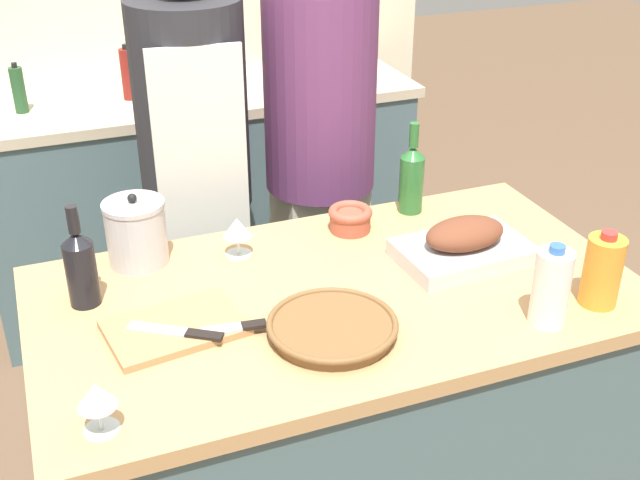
{
  "coord_description": "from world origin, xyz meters",
  "views": [
    {
      "loc": [
        -0.64,
        -1.54,
        1.91
      ],
      "look_at": [
        0.0,
        0.12,
        0.95
      ],
      "focal_mm": 45.0,
      "sensor_mm": 36.0,
      "label": 1
    }
  ],
  "objects_px": {
    "milk_jug": "(551,287)",
    "condiment_bottle_tall": "(343,55)",
    "stock_pot": "(136,232)",
    "person_cook_guest": "(320,154)",
    "person_cook_aproned": "(196,169)",
    "juice_jug": "(602,271)",
    "wine_glass_left": "(237,229)",
    "knife_paring": "(236,327)",
    "mixing_bowl": "(350,218)",
    "wine_bottle_dark": "(80,266)",
    "condiment_bottle_short": "(128,74)",
    "cutting_board": "(175,327)",
    "wine_glass_right": "(97,397)",
    "roasting_pan": "(464,245)",
    "condiment_bottle_extra": "(19,90)",
    "wine_bottle_green": "(412,177)",
    "wicker_basket": "(332,327)",
    "stand_mixer": "(290,40)",
    "knife_chef": "(179,332)"
  },
  "relations": [
    {
      "from": "wine_bottle_green",
      "to": "wine_glass_left",
      "type": "height_order",
      "value": "wine_bottle_green"
    },
    {
      "from": "mixing_bowl",
      "to": "knife_paring",
      "type": "height_order",
      "value": "mixing_bowl"
    },
    {
      "from": "wicker_basket",
      "to": "stand_mixer",
      "type": "relative_size",
      "value": 0.87
    },
    {
      "from": "wine_glass_right",
      "to": "condiment_bottle_extra",
      "type": "distance_m",
      "value": 1.79
    },
    {
      "from": "wine_glass_right",
      "to": "cutting_board",
      "type": "bearing_deg",
      "value": 54.07
    },
    {
      "from": "stock_pot",
      "to": "person_cook_guest",
      "type": "relative_size",
      "value": 0.12
    },
    {
      "from": "wine_bottle_dark",
      "to": "knife_paring",
      "type": "xyz_separation_m",
      "value": [
        0.3,
        -0.26,
        -0.08
      ]
    },
    {
      "from": "cutting_board",
      "to": "condiment_bottle_tall",
      "type": "height_order",
      "value": "condiment_bottle_tall"
    },
    {
      "from": "juice_jug",
      "to": "condiment_bottle_extra",
      "type": "xyz_separation_m",
      "value": [
        -1.2,
        1.77,
        0.05
      ]
    },
    {
      "from": "wicker_basket",
      "to": "cutting_board",
      "type": "bearing_deg",
      "value": 156.07
    },
    {
      "from": "knife_paring",
      "to": "stand_mixer",
      "type": "height_order",
      "value": "stand_mixer"
    },
    {
      "from": "knife_paring",
      "to": "condiment_bottle_short",
      "type": "bearing_deg",
      "value": 88.7
    },
    {
      "from": "stand_mixer",
      "to": "condiment_bottle_short",
      "type": "height_order",
      "value": "stand_mixer"
    },
    {
      "from": "person_cook_aproned",
      "to": "condiment_bottle_tall",
      "type": "bearing_deg",
      "value": 46.86
    },
    {
      "from": "knife_chef",
      "to": "person_cook_guest",
      "type": "relative_size",
      "value": 0.12
    },
    {
      "from": "wine_glass_right",
      "to": "condiment_bottle_extra",
      "type": "relative_size",
      "value": 0.6
    },
    {
      "from": "juice_jug",
      "to": "person_cook_aproned",
      "type": "relative_size",
      "value": 0.12
    },
    {
      "from": "cutting_board",
      "to": "wine_glass_left",
      "type": "distance_m",
      "value": 0.37
    },
    {
      "from": "wine_glass_right",
      "to": "stand_mixer",
      "type": "distance_m",
      "value": 2.17
    },
    {
      "from": "milk_jug",
      "to": "wine_bottle_green",
      "type": "bearing_deg",
      "value": 92.65
    },
    {
      "from": "wine_bottle_green",
      "to": "wine_glass_left",
      "type": "relative_size",
      "value": 2.51
    },
    {
      "from": "condiment_bottle_tall",
      "to": "wine_glass_right",
      "type": "bearing_deg",
      "value": -124.61
    },
    {
      "from": "wine_bottle_green",
      "to": "wine_bottle_dark",
      "type": "bearing_deg",
      "value": -169.99
    },
    {
      "from": "roasting_pan",
      "to": "wicker_basket",
      "type": "xyz_separation_m",
      "value": [
        -0.45,
        -0.19,
        -0.02
      ]
    },
    {
      "from": "knife_paring",
      "to": "stand_mixer",
      "type": "relative_size",
      "value": 0.44
    },
    {
      "from": "knife_paring",
      "to": "mixing_bowl",
      "type": "bearing_deg",
      "value": 40.76
    },
    {
      "from": "stand_mixer",
      "to": "condiment_bottle_extra",
      "type": "relative_size",
      "value": 1.83
    },
    {
      "from": "milk_jug",
      "to": "condiment_bottle_tall",
      "type": "xyz_separation_m",
      "value": [
        0.25,
        1.81,
        0.04
      ]
    },
    {
      "from": "mixing_bowl",
      "to": "wine_bottle_dark",
      "type": "bearing_deg",
      "value": -170.94
    },
    {
      "from": "wine_glass_right",
      "to": "person_cook_guest",
      "type": "relative_size",
      "value": 0.07
    },
    {
      "from": "mixing_bowl",
      "to": "person_cook_guest",
      "type": "distance_m",
      "value": 0.52
    },
    {
      "from": "mixing_bowl",
      "to": "milk_jug",
      "type": "distance_m",
      "value": 0.63
    },
    {
      "from": "juice_jug",
      "to": "condiment_bottle_short",
      "type": "xyz_separation_m",
      "value": [
        -0.8,
        1.78,
        0.06
      ]
    },
    {
      "from": "wine_glass_left",
      "to": "person_cook_aproned",
      "type": "relative_size",
      "value": 0.07
    },
    {
      "from": "milk_jug",
      "to": "stand_mixer",
      "type": "xyz_separation_m",
      "value": [
        0.05,
        1.89,
        0.1
      ]
    },
    {
      "from": "cutting_board",
      "to": "condiment_bottle_short",
      "type": "xyz_separation_m",
      "value": [
        0.16,
        1.53,
        0.14
      ]
    },
    {
      "from": "condiment_bottle_tall",
      "to": "condiment_bottle_extra",
      "type": "bearing_deg",
      "value": -178.87
    },
    {
      "from": "roasting_pan",
      "to": "wine_bottle_green",
      "type": "xyz_separation_m",
      "value": [
        0.0,
        0.31,
        0.06
      ]
    },
    {
      "from": "wine_bottle_green",
      "to": "juice_jug",
      "type": "bearing_deg",
      "value": -72.65
    },
    {
      "from": "roasting_pan",
      "to": "person_cook_aproned",
      "type": "distance_m",
      "value": 0.94
    },
    {
      "from": "wine_glass_left",
      "to": "condiment_bottle_tall",
      "type": "distance_m",
      "value": 1.5
    },
    {
      "from": "mixing_bowl",
      "to": "person_cook_aproned",
      "type": "distance_m",
      "value": 0.61
    },
    {
      "from": "cutting_board",
      "to": "wine_glass_right",
      "type": "bearing_deg",
      "value": -125.93
    },
    {
      "from": "stock_pot",
      "to": "condiment_bottle_tall",
      "type": "distance_m",
      "value": 1.61
    },
    {
      "from": "mixing_bowl",
      "to": "juice_jug",
      "type": "xyz_separation_m",
      "value": [
        0.4,
        -0.56,
        0.05
      ]
    },
    {
      "from": "roasting_pan",
      "to": "condiment_bottle_extra",
      "type": "xyz_separation_m",
      "value": [
        -1.01,
        1.47,
        0.09
      ]
    },
    {
      "from": "knife_paring",
      "to": "condiment_bottle_short",
      "type": "distance_m",
      "value": 1.6
    },
    {
      "from": "condiment_bottle_short",
      "to": "stand_mixer",
      "type": "bearing_deg",
      "value": 7.79
    },
    {
      "from": "stock_pot",
      "to": "condiment_bottle_extra",
      "type": "xyz_separation_m",
      "value": [
        -0.22,
        1.17,
        0.05
      ]
    },
    {
      "from": "juice_jug",
      "to": "condiment_bottle_tall",
      "type": "height_order",
      "value": "condiment_bottle_tall"
    }
  ]
}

